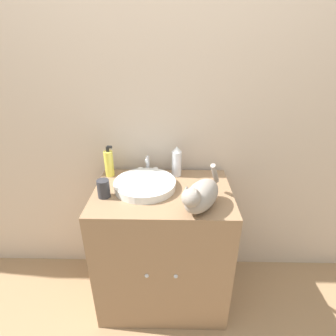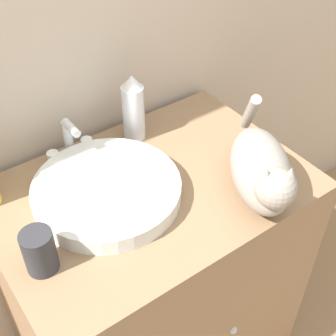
# 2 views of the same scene
# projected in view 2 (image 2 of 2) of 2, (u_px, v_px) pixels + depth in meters

# --- Properties ---
(vanity_cabinet) EXTENTS (0.81, 0.57, 0.85)m
(vanity_cabinet) POSITION_uv_depth(u_px,v_px,m) (154.00, 285.00, 1.47)
(vanity_cabinet) COLOR #8C6B4C
(vanity_cabinet) RESTS_ON ground_plane
(sink_basin) EXTENTS (0.37, 0.37, 0.04)m
(sink_basin) POSITION_uv_depth(u_px,v_px,m) (107.00, 191.00, 1.15)
(sink_basin) COLOR silver
(sink_basin) RESTS_ON vanity_cabinet
(faucet) EXTENTS (0.13, 0.08, 0.13)m
(faucet) POSITION_uv_depth(u_px,v_px,m) (70.00, 142.00, 1.25)
(faucet) COLOR silver
(faucet) RESTS_ON vanity_cabinet
(cat) EXTENTS (0.26, 0.34, 0.21)m
(cat) POSITION_uv_depth(u_px,v_px,m) (262.00, 171.00, 1.11)
(cat) COLOR gray
(cat) RESTS_ON vanity_cabinet
(spray_bottle) EXTENTS (0.06, 0.06, 0.20)m
(spray_bottle) POSITION_uv_depth(u_px,v_px,m) (133.00, 108.00, 1.28)
(spray_bottle) COLOR silver
(spray_bottle) RESTS_ON vanity_cabinet
(cup) EXTENTS (0.07, 0.07, 0.10)m
(cup) POSITION_uv_depth(u_px,v_px,m) (39.00, 251.00, 0.97)
(cup) COLOR #2D2D33
(cup) RESTS_ON vanity_cabinet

